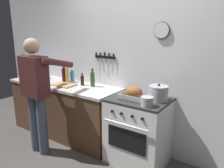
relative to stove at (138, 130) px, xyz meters
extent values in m
cube|color=silver|center=(-0.22, 0.36, 0.85)|extent=(6.00, 0.10, 2.60)
cube|color=black|center=(-0.77, 0.30, 0.90)|extent=(0.37, 0.02, 0.04)
cube|color=silver|center=(-0.94, 0.29, 0.79)|extent=(0.01, 0.00, 0.19)
cube|color=black|center=(-0.94, 0.29, 0.92)|extent=(0.02, 0.02, 0.08)
cube|color=silver|center=(-0.85, 0.29, 0.81)|extent=(0.02, 0.00, 0.14)
cube|color=black|center=(-0.85, 0.29, 0.92)|extent=(0.02, 0.02, 0.08)
cube|color=silver|center=(-0.77, 0.29, 0.78)|extent=(0.02, 0.00, 0.20)
cube|color=black|center=(-0.77, 0.29, 0.93)|extent=(0.02, 0.02, 0.09)
cube|color=silver|center=(-0.69, 0.29, 0.81)|extent=(0.02, 0.00, 0.14)
cube|color=black|center=(-0.69, 0.29, 0.92)|extent=(0.02, 0.02, 0.08)
cube|color=silver|center=(-0.60, 0.29, 0.81)|extent=(0.01, 0.00, 0.15)
cube|color=black|center=(-0.60, 0.29, 0.92)|extent=(0.02, 0.02, 0.08)
cylinder|color=white|center=(0.13, 0.29, 1.31)|extent=(0.20, 0.02, 0.20)
torus|color=black|center=(0.13, 0.29, 1.31)|extent=(0.21, 0.02, 0.21)
cube|color=brown|center=(-1.42, 0.00, -0.02)|extent=(2.00, 0.62, 0.86)
cube|color=silver|center=(-1.42, 0.00, 0.43)|extent=(2.03, 0.65, 0.04)
cube|color=#B2B5B7|center=(-2.10, 0.02, 0.39)|extent=(0.44, 0.36, 0.11)
cube|color=white|center=(0.00, 0.00, -0.02)|extent=(0.76, 0.62, 0.87)
cube|color=black|center=(0.00, -0.31, 0.00)|extent=(0.53, 0.01, 0.28)
cube|color=#2D2D2D|center=(0.00, 0.00, 0.43)|extent=(0.76, 0.62, 0.03)
cylinder|color=black|center=(-0.21, -0.32, 0.33)|extent=(0.04, 0.02, 0.04)
cylinder|color=black|center=(-0.08, -0.32, 0.33)|extent=(0.04, 0.02, 0.04)
cylinder|color=black|center=(0.08, -0.32, 0.33)|extent=(0.04, 0.02, 0.04)
cylinder|color=black|center=(0.21, -0.32, 0.33)|extent=(0.04, 0.02, 0.04)
cylinder|color=silver|center=(0.00, -0.34, 0.21)|extent=(0.61, 0.02, 0.02)
cylinder|color=#4C566B|center=(-1.40, -0.61, -0.02)|extent=(0.14, 0.14, 0.86)
cylinder|color=#4C566B|center=(-1.22, -0.61, -0.02)|extent=(0.14, 0.14, 0.86)
cube|color=#4C2323|center=(-1.31, -0.61, 0.69)|extent=(0.38, 0.22, 0.56)
sphere|color=tan|center=(-1.31, -0.61, 1.10)|extent=(0.21, 0.21, 0.21)
cylinder|color=#4C2323|center=(-1.52, -0.37, 0.87)|extent=(0.09, 0.55, 0.22)
cylinder|color=#4C2323|center=(-1.10, -0.37, 0.87)|extent=(0.09, 0.55, 0.22)
cube|color=#B7B7BC|center=(-0.05, -0.05, 0.46)|extent=(0.34, 0.25, 0.01)
cube|color=#B7B7BC|center=(-0.05, -0.17, 0.49)|extent=(0.34, 0.01, 0.05)
cube|color=#B7B7BC|center=(-0.05, 0.08, 0.49)|extent=(0.34, 0.01, 0.05)
cube|color=#B7B7BC|center=(-0.22, -0.05, 0.49)|extent=(0.01, 0.25, 0.05)
cube|color=#B7B7BC|center=(0.12, -0.05, 0.49)|extent=(0.01, 0.25, 0.05)
ellipsoid|color=#935628|center=(-0.05, -0.05, 0.54)|extent=(0.23, 0.17, 0.16)
cylinder|color=#B7B7BC|center=(0.23, 0.05, 0.54)|extent=(0.24, 0.24, 0.18)
cylinder|color=#B2B2B7|center=(0.23, 0.05, 0.64)|extent=(0.24, 0.24, 0.01)
sphere|color=black|center=(0.23, 0.05, 0.66)|extent=(0.03, 0.03, 0.03)
cylinder|color=#B7B7BC|center=(0.21, -0.21, 0.51)|extent=(0.14, 0.14, 0.11)
cube|color=tan|center=(-1.31, -0.08, 0.46)|extent=(0.36, 0.24, 0.02)
cylinder|color=#338CCC|center=(-1.42, 0.22, 0.53)|extent=(0.07, 0.07, 0.16)
cylinder|color=#338CCC|center=(-1.42, 0.22, 0.63)|extent=(0.03, 0.03, 0.04)
cylinder|color=white|center=(-1.42, 0.22, 0.66)|extent=(0.04, 0.04, 0.01)
cylinder|color=#47141E|center=(-1.48, 0.10, 0.56)|extent=(0.08, 0.08, 0.23)
cylinder|color=#47141E|center=(-1.48, 0.10, 0.71)|extent=(0.03, 0.03, 0.05)
cylinder|color=maroon|center=(-1.48, 0.10, 0.74)|extent=(0.04, 0.04, 0.01)
cylinder|color=gold|center=(-1.40, 0.09, 0.56)|extent=(0.06, 0.06, 0.23)
cylinder|color=gold|center=(-1.40, 0.09, 0.70)|extent=(0.03, 0.03, 0.05)
cylinder|color=black|center=(-1.40, 0.09, 0.74)|extent=(0.03, 0.03, 0.01)
cylinder|color=black|center=(-1.08, 0.10, 0.53)|extent=(0.05, 0.05, 0.15)
cylinder|color=black|center=(-1.08, 0.10, 0.62)|extent=(0.02, 0.02, 0.03)
cylinder|color=#B21919|center=(-1.08, 0.10, 0.64)|extent=(0.03, 0.03, 0.01)
cylinder|color=red|center=(-1.51, 0.20, 0.51)|extent=(0.05, 0.05, 0.13)
cylinder|color=red|center=(-1.51, 0.20, 0.59)|extent=(0.02, 0.02, 0.03)
cylinder|color=#197219|center=(-1.51, 0.20, 0.61)|extent=(0.02, 0.02, 0.01)
cylinder|color=#385623|center=(-0.90, 0.14, 0.56)|extent=(0.07, 0.07, 0.22)
cylinder|color=#385623|center=(-0.90, 0.14, 0.69)|extent=(0.03, 0.03, 0.05)
cylinder|color=black|center=(-0.90, 0.14, 0.72)|extent=(0.04, 0.04, 0.01)
camera|label=1|loc=(1.24, -2.41, 1.32)|focal=35.06mm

